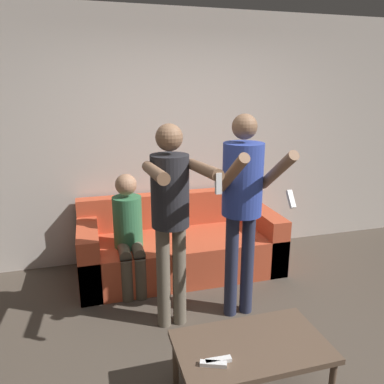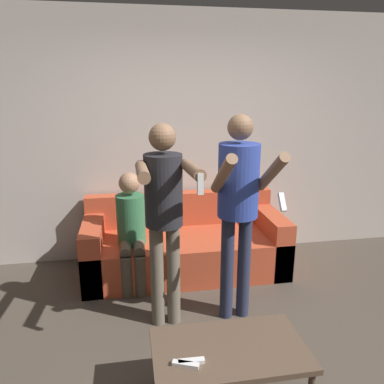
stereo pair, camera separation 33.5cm
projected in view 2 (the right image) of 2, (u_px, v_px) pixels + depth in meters
name	position (u px, v px, depth m)	size (l,w,h in m)	color
ground_plane	(237.00, 376.00, 2.57)	(14.00, 14.00, 0.00)	#4C4238
wall_back	(188.00, 139.00, 4.17)	(6.40, 0.06, 2.70)	beige
couch	(184.00, 246.00, 4.01)	(2.07, 0.88, 0.78)	#C64C2D
person_standing_left	(164.00, 206.00, 2.85)	(0.41, 0.78, 1.66)	#6B6051
person_standing_right	(239.00, 197.00, 2.95)	(0.44, 0.65, 1.72)	#282D47
person_seated	(131.00, 226.00, 3.63)	(0.28, 0.51, 1.13)	brown
coffee_table	(229.00, 353.00, 2.24)	(0.92, 0.54, 0.42)	brown
remote_near	(186.00, 364.00, 2.07)	(0.15, 0.09, 0.02)	white
remote_far	(191.00, 361.00, 2.10)	(0.15, 0.04, 0.02)	white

